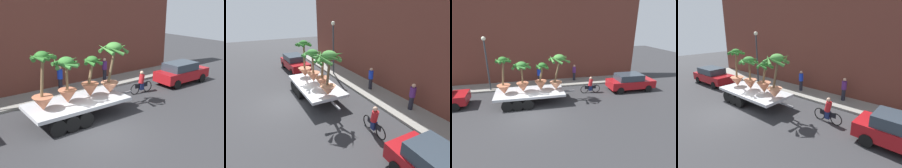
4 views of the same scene
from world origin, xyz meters
TOP-DOWN VIEW (x-y plane):
  - ground_plane at (0.00, 0.00)m, footprint 60.00×60.00m
  - sidewalk at (0.00, 6.10)m, footprint 24.00×2.20m
  - building_facade at (0.00, 7.80)m, footprint 24.00×1.20m
  - flatbed_trailer at (-0.26, 2.02)m, footprint 6.32×2.56m
  - potted_palm_rear at (0.93, 2.19)m, footprint 1.15×1.08m
  - potted_palm_middle at (2.22, 2.03)m, footprint 1.65×1.73m
  - potted_palm_front at (-1.87, 1.93)m, footprint 1.27×1.32m
  - potted_palm_extra at (-0.52, 2.10)m, footprint 1.56×1.54m
  - cyclist at (5.41, 3.03)m, footprint 1.84×0.35m
  - trailing_car at (-6.98, 2.50)m, footprint 4.51×2.08m
  - pedestrian_near_gate at (1.06, 6.16)m, footprint 0.36×0.36m
  - pedestrian_far_left at (4.80, 6.40)m, footprint 0.36×0.36m
  - street_lamp at (-3.54, 5.30)m, footprint 0.36×0.36m

SIDE VIEW (x-z plane):
  - ground_plane at x=0.00m, z-range 0.00..0.00m
  - sidewalk at x=0.00m, z-range 0.00..0.15m
  - cyclist at x=5.41m, z-range -0.10..1.44m
  - flatbed_trailer at x=-0.26m, z-range 0.27..1.25m
  - trailing_car at x=-6.98m, z-range 0.04..1.62m
  - pedestrian_near_gate at x=1.06m, z-range 0.19..1.90m
  - pedestrian_far_left at x=4.80m, z-range 0.19..1.90m
  - potted_palm_rear at x=0.93m, z-range 0.73..2.94m
  - potted_palm_front at x=-1.87m, z-range 0.68..3.53m
  - potted_palm_extra at x=-0.52m, z-range 0.96..3.35m
  - potted_palm_middle at x=2.22m, z-range 1.03..3.87m
  - street_lamp at x=-3.54m, z-range 0.82..5.65m
  - building_facade at x=0.00m, z-range 0.00..9.00m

